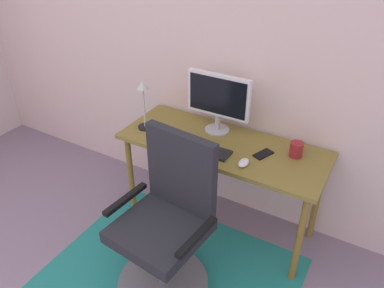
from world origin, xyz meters
TOP-DOWN VIEW (x-y plane):
  - wall_back at (0.00, 2.20)m, footprint 6.00×0.10m
  - area_rug at (0.09, 1.24)m, footprint 1.62×1.22m
  - desk at (0.15, 1.85)m, footprint 1.45×0.57m
  - monitor at (0.04, 1.99)m, footprint 0.47×0.18m
  - keyboard at (0.05, 1.71)m, footprint 0.43×0.13m
  - computer_mouse at (0.38, 1.68)m, footprint 0.06×0.10m
  - coffee_cup at (0.63, 1.95)m, footprint 0.09×0.09m
  - cell_phone at (0.45, 1.85)m, footprint 0.12×0.16m
  - desk_lamp at (-0.44, 1.76)m, footprint 0.11×0.11m
  - office_chair at (0.10, 1.20)m, footprint 0.61×0.60m

SIDE VIEW (x-z plane):
  - area_rug at x=0.09m, z-range 0.00..0.01m
  - office_chair at x=0.10m, z-range -0.11..0.97m
  - desk at x=0.15m, z-range 0.29..1.05m
  - cell_phone at x=0.45m, z-range 0.75..0.76m
  - keyboard at x=0.05m, z-range 0.75..0.77m
  - computer_mouse at x=0.38m, z-range 0.75..0.79m
  - coffee_cup at x=0.63m, z-range 0.75..0.86m
  - desk_lamp at x=-0.44m, z-range 0.80..1.17m
  - monitor at x=0.04m, z-range 0.80..1.23m
  - wall_back at x=0.00m, z-range 0.00..2.60m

